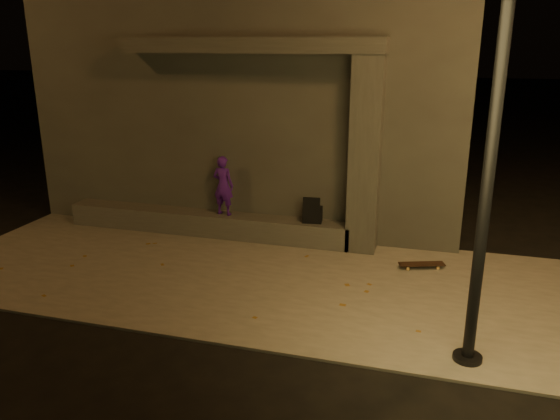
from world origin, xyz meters
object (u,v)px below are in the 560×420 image
(backpack, at_px, (313,213))
(skateboard, at_px, (422,264))
(column, at_px, (365,156))
(street_lamp_0, at_px, (507,19))
(skateboarder, at_px, (223,186))

(backpack, distance_m, skateboard, 2.28)
(column, bearing_deg, skateboard, -29.42)
(backpack, distance_m, street_lamp_0, 5.58)
(column, bearing_deg, street_lamp_0, -62.38)
(column, height_order, skateboard, column)
(column, relative_size, skateboard, 4.40)
(skateboarder, xyz_separation_m, backpack, (1.84, 0.00, -0.42))
(skateboarder, height_order, skateboard, skateboarder)
(backpack, bearing_deg, street_lamp_0, -57.13)
(backpack, bearing_deg, skateboarder, 174.15)
(skateboard, bearing_deg, backpack, 143.54)
(column, xyz_separation_m, skateboarder, (-2.80, 0.00, -0.75))
(skateboarder, relative_size, street_lamp_0, 0.17)
(backpack, relative_size, street_lamp_0, 0.07)
(skateboard, bearing_deg, column, 131.20)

